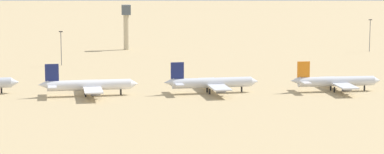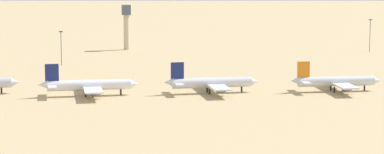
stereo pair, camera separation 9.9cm
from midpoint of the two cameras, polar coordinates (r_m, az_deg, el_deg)
name	(u,v)px [view 2 (the right image)]	position (r m, az deg, el deg)	size (l,w,h in m)	color
ground	(220,94)	(309.04, 2.00, -1.19)	(4000.00, 4000.00, 0.00)	tan
parked_jet_navy_3	(88,85)	(305.75, -7.41, -0.58)	(37.99, 31.99, 12.54)	white
parked_jet_navy_4	(211,83)	(309.46, 1.38, -0.42)	(37.54, 31.66, 12.39)	silver
parked_jet_orange_5	(335,81)	(318.43, 10.19, -0.31)	(36.59, 30.67, 12.11)	silver
control_tower	(126,23)	(459.26, -4.70, 3.88)	(5.20, 5.20, 25.67)	#C6B793
light_pole_west	(61,46)	(394.94, -9.31, 2.21)	(1.80, 0.50, 16.83)	#59595E
light_pole_east	(370,33)	(459.21, 12.58, 3.06)	(1.80, 0.50, 18.20)	#59595E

